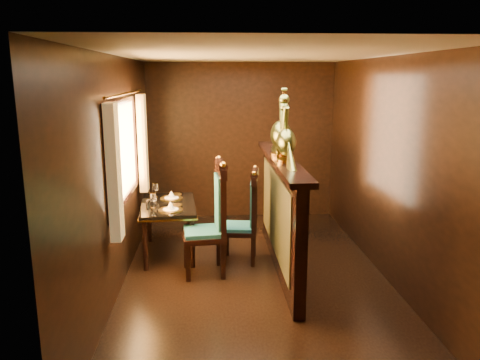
{
  "coord_description": "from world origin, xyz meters",
  "views": [
    {
      "loc": [
        -0.5,
        -5.01,
        2.28
      ],
      "look_at": [
        -0.15,
        0.44,
        1.06
      ],
      "focal_mm": 35.0,
      "sensor_mm": 36.0,
      "label": 1
    }
  ],
  "objects_px": {
    "chair_right": "(249,213)",
    "peacock_left": "(286,130)",
    "peacock_right": "(281,122)",
    "dining_table": "(168,209)",
    "chair_left": "(214,215)"
  },
  "relations": [
    {
      "from": "dining_table",
      "to": "chair_left",
      "type": "xyz_separation_m",
      "value": [
        0.59,
        -0.64,
        0.1
      ]
    },
    {
      "from": "chair_right",
      "to": "peacock_left",
      "type": "height_order",
      "value": "peacock_left"
    },
    {
      "from": "dining_table",
      "to": "chair_right",
      "type": "height_order",
      "value": "chair_right"
    },
    {
      "from": "chair_left",
      "to": "peacock_left",
      "type": "relative_size",
      "value": 1.96
    },
    {
      "from": "peacock_left",
      "to": "peacock_right",
      "type": "height_order",
      "value": "peacock_right"
    },
    {
      "from": "chair_left",
      "to": "peacock_right",
      "type": "bearing_deg",
      "value": 7.39
    },
    {
      "from": "peacock_left",
      "to": "peacock_right",
      "type": "xyz_separation_m",
      "value": [
        0.0,
        0.39,
        0.05
      ]
    },
    {
      "from": "dining_table",
      "to": "peacock_right",
      "type": "distance_m",
      "value": 1.85
    },
    {
      "from": "dining_table",
      "to": "peacock_left",
      "type": "bearing_deg",
      "value": -36.06
    },
    {
      "from": "chair_right",
      "to": "dining_table",
      "type": "bearing_deg",
      "value": 170.03
    },
    {
      "from": "dining_table",
      "to": "peacock_left",
      "type": "distance_m",
      "value": 1.96
    },
    {
      "from": "peacock_left",
      "to": "peacock_right",
      "type": "bearing_deg",
      "value": 90.0
    },
    {
      "from": "peacock_left",
      "to": "peacock_right",
      "type": "relative_size",
      "value": 0.88
    },
    {
      "from": "chair_left",
      "to": "chair_right",
      "type": "height_order",
      "value": "chair_left"
    },
    {
      "from": "chair_right",
      "to": "chair_left",
      "type": "bearing_deg",
      "value": -135.66
    }
  ]
}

